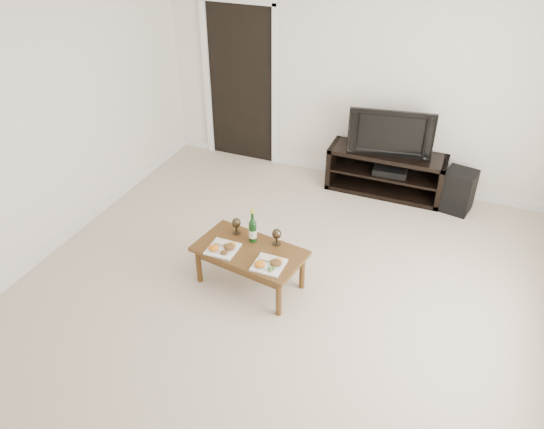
% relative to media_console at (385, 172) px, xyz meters
% --- Properties ---
extents(floor, '(5.50, 5.50, 0.00)m').
position_rel_media_console_xyz_m(floor, '(-0.49, -2.50, -0.28)').
color(floor, beige).
rests_on(floor, ground).
extents(back_wall, '(5.00, 0.04, 2.60)m').
position_rel_media_console_xyz_m(back_wall, '(-0.49, 0.27, 1.02)').
color(back_wall, white).
rests_on(back_wall, ground).
extents(ceiling, '(5.00, 5.50, 0.04)m').
position_rel_media_console_xyz_m(ceiling, '(-0.49, -2.50, 2.35)').
color(ceiling, white).
rests_on(ceiling, back_wall).
extents(doorway, '(0.90, 0.02, 2.05)m').
position_rel_media_console_xyz_m(doorway, '(-2.04, 0.24, 0.75)').
color(doorway, black).
rests_on(doorway, ground).
extents(media_console, '(1.41, 0.45, 0.55)m').
position_rel_media_console_xyz_m(media_console, '(0.00, 0.00, 0.00)').
color(media_console, black).
rests_on(media_console, ground).
extents(television, '(0.99, 0.28, 0.57)m').
position_rel_media_console_xyz_m(television, '(0.00, 0.00, 0.56)').
color(television, black).
rests_on(television, media_console).
extents(av_receiver, '(0.42, 0.32, 0.08)m').
position_rel_media_console_xyz_m(av_receiver, '(0.06, -0.01, 0.05)').
color(av_receiver, black).
rests_on(av_receiver, media_console).
extents(subwoofer, '(0.39, 0.39, 0.50)m').
position_rel_media_console_xyz_m(subwoofer, '(0.88, -0.08, -0.02)').
color(subwoofer, black).
rests_on(subwoofer, ground).
extents(coffee_table, '(1.10, 0.71, 0.42)m').
position_rel_media_console_xyz_m(coffee_table, '(-0.82, -2.24, -0.07)').
color(coffee_table, '#533517').
rests_on(coffee_table, ground).
extents(plate_left, '(0.27, 0.27, 0.07)m').
position_rel_media_console_xyz_m(plate_left, '(-1.05, -2.34, 0.18)').
color(plate_left, white).
rests_on(plate_left, coffee_table).
extents(plate_right, '(0.27, 0.27, 0.07)m').
position_rel_media_console_xyz_m(plate_right, '(-0.56, -2.39, 0.18)').
color(plate_right, white).
rests_on(plate_right, coffee_table).
extents(wine_bottle, '(0.07, 0.07, 0.35)m').
position_rel_media_console_xyz_m(wine_bottle, '(-0.85, -2.10, 0.32)').
color(wine_bottle, black).
rests_on(wine_bottle, coffee_table).
extents(goblet_left, '(0.09, 0.09, 0.17)m').
position_rel_media_console_xyz_m(goblet_left, '(-1.05, -2.04, 0.23)').
color(goblet_left, '#3A2F1F').
rests_on(goblet_left, coffee_table).
extents(goblet_right, '(0.09, 0.09, 0.17)m').
position_rel_media_console_xyz_m(goblet_right, '(-0.62, -2.06, 0.23)').
color(goblet_right, '#3A2F1F').
rests_on(goblet_right, coffee_table).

